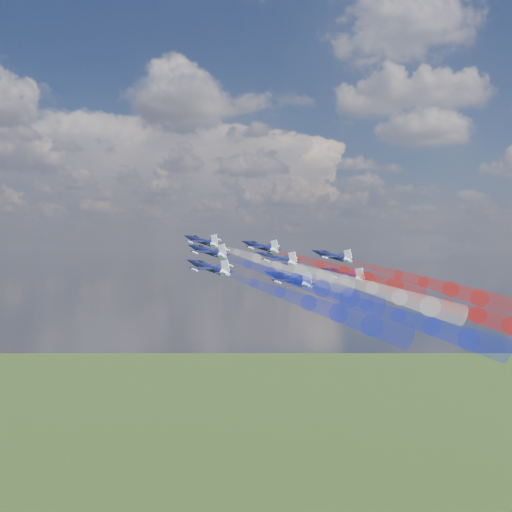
# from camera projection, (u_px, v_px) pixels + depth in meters

# --- Properties ---
(jet_lead) EXTENTS (17.57, 16.92, 7.17)m
(jet_lead) POSITION_uv_depth(u_px,v_px,m) (202.00, 241.00, 162.30)
(jet_lead) COLOR black
(trail_lead) EXTENTS (35.75, 27.30, 13.67)m
(trail_lead) POSITION_uv_depth(u_px,v_px,m) (278.00, 265.00, 145.62)
(trail_lead) COLOR white
(jet_inner_left) EXTENTS (17.57, 16.92, 7.17)m
(jet_inner_left) POSITION_uv_depth(u_px,v_px,m) (208.00, 251.00, 144.67)
(jet_inner_left) COLOR black
(trail_inner_left) EXTENTS (35.75, 27.30, 13.67)m
(trail_inner_left) POSITION_uv_depth(u_px,v_px,m) (295.00, 280.00, 127.99)
(trail_inner_left) COLOR #1929DC
(jet_inner_right) EXTENTS (17.57, 16.92, 7.17)m
(jet_inner_right) POSITION_uv_depth(u_px,v_px,m) (261.00, 247.00, 162.37)
(jet_inner_right) COLOR black
(trail_inner_right) EXTENTS (35.75, 27.30, 13.67)m
(trail_inner_right) POSITION_uv_depth(u_px,v_px,m) (343.00, 271.00, 145.69)
(trail_inner_right) COLOR red
(jet_outer_left) EXTENTS (17.57, 16.92, 7.17)m
(jet_outer_left) POSITION_uv_depth(u_px,v_px,m) (209.00, 268.00, 129.04)
(jet_outer_left) COLOR black
(trail_outer_left) EXTENTS (35.75, 27.30, 13.67)m
(trail_outer_left) POSITION_uv_depth(u_px,v_px,m) (309.00, 302.00, 112.36)
(trail_outer_left) COLOR #1929DC
(jet_center_third) EXTENTS (17.57, 16.92, 7.17)m
(jet_center_third) POSITION_uv_depth(u_px,v_px,m) (277.00, 259.00, 146.85)
(jet_center_third) COLOR black
(trail_center_third) EXTENTS (35.75, 27.30, 13.67)m
(trail_center_third) POSITION_uv_depth(u_px,v_px,m) (372.00, 288.00, 130.17)
(trail_center_third) COLOR white
(jet_outer_right) EXTENTS (17.57, 16.92, 7.17)m
(jet_outer_right) POSITION_uv_depth(u_px,v_px,m) (333.00, 256.00, 162.22)
(jet_outer_right) COLOR black
(trail_outer_right) EXTENTS (35.75, 27.30, 13.67)m
(trail_outer_right) POSITION_uv_depth(u_px,v_px,m) (424.00, 282.00, 145.53)
(trail_outer_right) COLOR red
(jet_rear_left) EXTENTS (17.57, 16.92, 7.17)m
(jet_rear_left) POSITION_uv_depth(u_px,v_px,m) (289.00, 280.00, 131.04)
(jet_rear_left) COLOR black
(trail_rear_left) EXTENTS (35.75, 27.30, 13.67)m
(trail_rear_left) POSITION_uv_depth(u_px,v_px,m) (399.00, 316.00, 114.35)
(trail_rear_left) COLOR #1929DC
(jet_rear_right) EXTENTS (17.57, 16.92, 7.17)m
(jet_rear_right) POSITION_uv_depth(u_px,v_px,m) (343.00, 275.00, 145.54)
(jet_rear_right) COLOR black
(trail_rear_right) EXTENTS (35.75, 27.30, 13.67)m
(trail_rear_right) POSITION_uv_depth(u_px,v_px,m) (447.00, 306.00, 128.86)
(trail_rear_right) COLOR red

